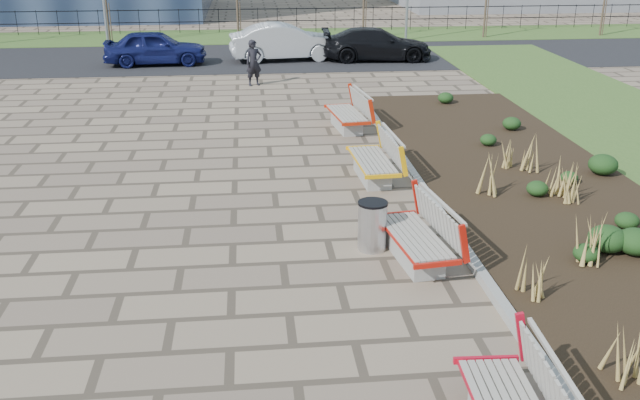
{
  "coord_description": "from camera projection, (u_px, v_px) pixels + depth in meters",
  "views": [
    {
      "loc": [
        0.36,
        -8.12,
        5.23
      ],
      "look_at": [
        1.5,
        3.0,
        0.9
      ],
      "focal_mm": 40.0,
      "sensor_mm": 36.0,
      "label": 1
    }
  ],
  "objects": [
    {
      "name": "ground",
      "position": [
        230.0,
        350.0,
        9.39
      ],
      "size": [
        120.0,
        120.0,
        0.0
      ],
      "primitive_type": "plane",
      "color": "#786652",
      "rests_on": "ground"
    },
    {
      "name": "car_silver",
      "position": [
        285.0,
        42.0,
        28.99
      ],
      "size": [
        4.6,
        2.03,
        1.47
      ],
      "primitive_type": "imported",
      "rotation": [
        0.0,
        0.0,
        1.68
      ],
      "color": "#A6AAAE",
      "rests_on": "road"
    },
    {
      "name": "bench_c",
      "position": [
        372.0,
        158.0,
        15.47
      ],
      "size": [
        1.01,
        2.14,
        1.0
      ],
      "primitive_type": null,
      "rotation": [
        0.0,
        0.0,
        0.05
      ],
      "color": "#FFB20D",
      "rests_on": "ground"
    },
    {
      "name": "pedestrian",
      "position": [
        254.0,
        63.0,
        24.48
      ],
      "size": [
        0.67,
        0.55,
        1.57
      ],
      "primitive_type": "imported",
      "rotation": [
        0.0,
        0.0,
        0.36
      ],
      "color": "black",
      "rests_on": "ground"
    },
    {
      "name": "car_black",
      "position": [
        377.0,
        44.0,
        29.04
      ],
      "size": [
        4.55,
        2.05,
        1.29
      ],
      "primitive_type": "imported",
      "rotation": [
        0.0,
        0.0,
        1.52
      ],
      "color": "black",
      "rests_on": "road"
    },
    {
      "name": "planting_curb",
      "position": [
        429.0,
        198.0,
        14.37
      ],
      "size": [
        0.16,
        18.0,
        0.15
      ],
      "primitive_type": "cube",
      "color": "gray",
      "rests_on": "ground"
    },
    {
      "name": "railing_fence",
      "position": [
        238.0,
        20.0,
        36.51
      ],
      "size": [
        44.0,
        0.1,
        1.2
      ],
      "primitive_type": null,
      "color": "black",
      "rests_on": "grass_verge_far"
    },
    {
      "name": "car_blue",
      "position": [
        155.0,
        47.0,
        28.08
      ],
      "size": [
        4.03,
        1.78,
        1.35
      ],
      "primitive_type": "imported",
      "rotation": [
        0.0,
        0.0,
        1.62
      ],
      "color": "#11164C",
      "rests_on": "road"
    },
    {
      "name": "planting_bed",
      "position": [
        540.0,
        195.0,
        14.6
      ],
      "size": [
        4.5,
        18.0,
        0.1
      ],
      "primitive_type": "cube",
      "color": "black",
      "rests_on": "ground"
    },
    {
      "name": "grass_verge_far",
      "position": [
        239.0,
        37.0,
        35.35
      ],
      "size": [
        80.0,
        5.0,
        0.04
      ],
      "primitive_type": "cube",
      "color": "#33511E",
      "rests_on": "ground"
    },
    {
      "name": "litter_bin",
      "position": [
        372.0,
        226.0,
        12.15
      ],
      "size": [
        0.49,
        0.49,
        0.85
      ],
      "primitive_type": "cylinder",
      "color": "#B2B2B7",
      "rests_on": "ground"
    },
    {
      "name": "bench_d",
      "position": [
        347.0,
        111.0,
        19.29
      ],
      "size": [
        1.14,
        2.19,
        1.0
      ],
      "primitive_type": null,
      "rotation": [
        0.0,
        0.0,
        0.12
      ],
      "color": "red",
      "rests_on": "ground"
    },
    {
      "name": "road",
      "position": [
        238.0,
        58.0,
        29.79
      ],
      "size": [
        80.0,
        7.0,
        0.02
      ],
      "primitive_type": "cube",
      "color": "black",
      "rests_on": "ground"
    },
    {
      "name": "bench_b",
      "position": [
        415.0,
        233.0,
        11.69
      ],
      "size": [
        1.16,
        2.2,
        1.0
      ],
      "primitive_type": null,
      "rotation": [
        0.0,
        0.0,
        0.13
      ],
      "color": "red",
      "rests_on": "ground"
    }
  ]
}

